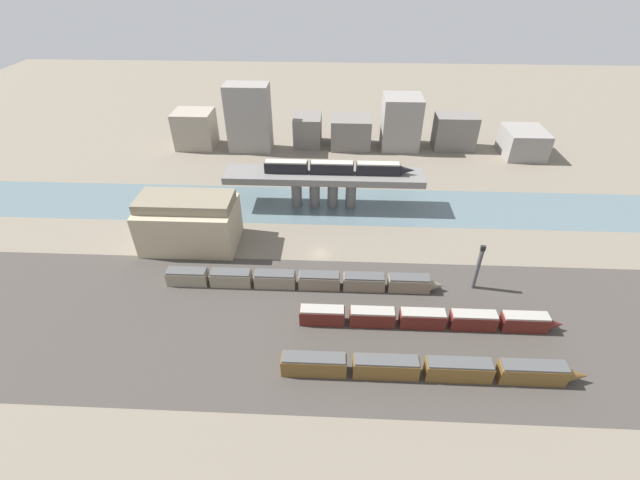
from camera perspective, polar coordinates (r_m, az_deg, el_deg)
ground_plane at (r=108.12m, az=0.00°, el=-1.80°), size 400.00×400.00×0.00m
railbed_yard at (r=90.23m, az=-0.70°, el=-11.07°), size 280.00×42.00×0.01m
river_water at (r=127.80m, az=0.48°, el=4.66°), size 320.00×21.16×0.01m
bridge at (r=123.68m, az=0.50°, el=8.02°), size 56.67×9.48×10.68m
train_on_bridge at (r=121.88m, az=2.31°, el=9.60°), size 42.30×2.71×3.41m
train_yard_near at (r=82.63m, az=14.36°, el=-16.28°), size 54.97×2.92×4.19m
train_yard_mid at (r=91.18m, az=14.15°, el=-10.16°), size 53.41×2.79×3.88m
train_yard_far at (r=97.38m, az=-2.38°, el=-5.36°), size 62.91×3.06×3.79m
warehouse_building at (r=113.13m, az=-17.05°, el=2.32°), size 23.71×14.25×13.67m
signal_tower at (r=100.86m, az=20.28°, el=-3.48°), size 1.00×0.95×11.66m
city_block_far_left at (r=171.06m, az=-16.30°, el=14.01°), size 14.01×11.79×13.42m
city_block_left at (r=162.02m, az=-9.46°, el=15.74°), size 15.46×8.86×23.92m
city_block_center at (r=167.12m, az=-1.66°, el=14.43°), size 10.16×12.15×10.94m
city_block_right at (r=165.18m, az=4.12°, el=14.15°), size 14.60×12.58×11.22m
city_block_far_right at (r=165.65m, az=10.72°, el=15.16°), size 13.69×13.33×19.07m
city_block_tall at (r=170.81m, az=17.52°, el=13.59°), size 14.99×8.93×12.46m
city_block_low at (r=174.37m, az=25.45°, el=11.68°), size 13.90×15.70×9.42m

